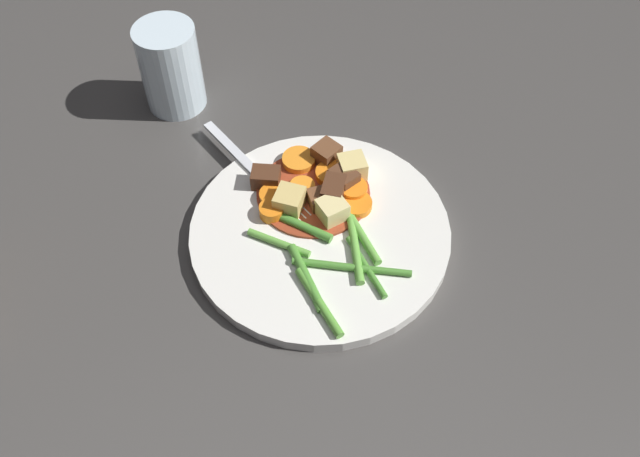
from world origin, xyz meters
name	(u,v)px	position (x,y,z in m)	size (l,w,h in m)	color
ground_plane	(320,236)	(0.00, 0.00, 0.00)	(3.00, 3.00, 0.00)	#423F3D
dinner_plate	(320,233)	(0.00, 0.00, 0.01)	(0.26, 0.26, 0.01)	white
stew_sauce	(313,193)	(0.04, -0.01, 0.01)	(0.12, 0.12, 0.00)	#93381E
carrot_slice_0	(272,211)	(0.03, 0.04, 0.02)	(0.03, 0.03, 0.01)	orange
carrot_slice_1	(273,196)	(0.05, 0.03, 0.02)	(0.03, 0.03, 0.01)	orange
carrot_slice_2	(299,161)	(0.09, -0.01, 0.02)	(0.04, 0.04, 0.01)	orange
carrot_slice_3	(353,190)	(0.03, -0.05, 0.02)	(0.03, 0.03, 0.01)	orange
carrot_slice_4	(356,204)	(0.01, -0.04, 0.02)	(0.03, 0.03, 0.01)	orange
carrot_slice_5	(331,175)	(0.06, -0.03, 0.02)	(0.03, 0.03, 0.01)	orange
carrot_slice_6	(300,188)	(0.05, 0.00, 0.02)	(0.03, 0.03, 0.01)	orange
potato_chunk_0	(332,210)	(0.01, -0.02, 0.02)	(0.03, 0.03, 0.02)	#EAD68C
potato_chunk_1	(290,201)	(0.03, 0.02, 0.02)	(0.03, 0.03, 0.02)	#DBBC6B
potato_chunk_2	(352,168)	(0.05, -0.06, 0.03)	(0.03, 0.03, 0.02)	#E5CC7A
meat_chunk_0	(344,179)	(0.04, -0.04, 0.02)	(0.03, 0.02, 0.02)	#56331E
meat_chunk_1	(327,154)	(0.08, -0.04, 0.02)	(0.02, 0.02, 0.02)	brown
meat_chunk_2	(334,191)	(0.03, -0.03, 0.02)	(0.03, 0.02, 0.02)	#4C2B19
meat_chunk_3	(266,178)	(0.07, 0.03, 0.02)	(0.03, 0.02, 0.02)	#4C2B19
meat_chunk_4	(320,200)	(0.03, -0.01, 0.02)	(0.02, 0.02, 0.02)	brown
green_bean_0	(307,280)	(-0.05, 0.03, 0.02)	(0.01, 0.01, 0.07)	#4C8E33
green_bean_1	(366,267)	(-0.06, -0.02, 0.02)	(0.01, 0.01, 0.07)	#4C8E33
green_bean_2	(279,243)	(-0.01, 0.04, 0.02)	(0.01, 0.01, 0.07)	#66AD42
green_bean_3	(362,235)	(-0.02, -0.03, 0.02)	(0.01, 0.01, 0.07)	#66AD42
green_bean_4	(319,302)	(-0.08, 0.03, 0.02)	(0.01, 0.01, 0.08)	#599E38
green_bean_5	(373,270)	(-0.07, -0.03, 0.02)	(0.01, 0.01, 0.07)	#4C8E33
green_bean_6	(330,265)	(-0.05, 0.01, 0.02)	(0.01, 0.01, 0.07)	#4C8E33
green_bean_7	(304,273)	(-0.05, 0.03, 0.02)	(0.01, 0.01, 0.07)	#4C8E33
green_bean_8	(355,249)	(-0.04, -0.02, 0.02)	(0.01, 0.01, 0.08)	#66AD42
green_bean_9	(298,224)	(0.01, 0.02, 0.02)	(0.01, 0.01, 0.07)	#4C8E33
fork	(256,173)	(0.09, 0.04, 0.01)	(0.17, 0.07, 0.00)	silver
water_glass	(171,68)	(0.24, 0.09, 0.05)	(0.07, 0.07, 0.10)	silver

